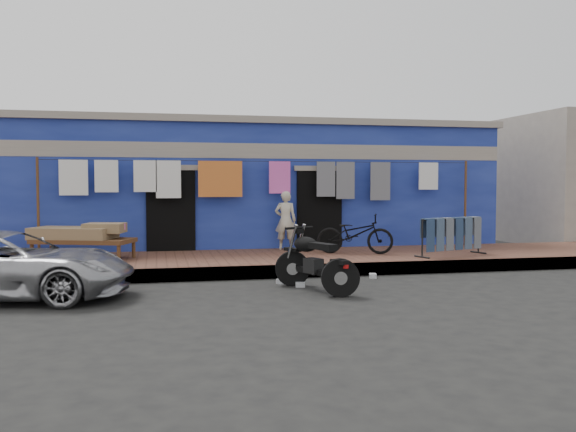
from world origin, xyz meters
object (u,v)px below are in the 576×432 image
at_px(bicycle, 355,229).
at_px(charpoy, 84,242).
at_px(motorcycle, 315,260).
at_px(car, 7,264).
at_px(jeans_rack, 451,236).
at_px(seated_person, 285,220).

distance_m(bicycle, charpoy, 5.72).
relative_size(motorcycle, charpoy, 0.75).
bearing_deg(car, bicycle, -57.68).
relative_size(motorcycle, jeans_rack, 0.97).
height_order(bicycle, motorcycle, bicycle).
bearing_deg(seated_person, charpoy, 25.78).
height_order(car, charpoy, car).
distance_m(charpoy, jeans_rack, 7.68).
bearing_deg(motorcycle, bicycle, 37.24).
bearing_deg(charpoy, seated_person, 10.77).
height_order(car, motorcycle, car).
distance_m(motorcycle, jeans_rack, 4.22).
bearing_deg(motorcycle, jeans_rack, 8.41).
xyz_separation_m(car, motorcycle, (4.81, -0.31, -0.02)).
bearing_deg(bicycle, motorcycle, 172.47).
bearing_deg(seated_person, bicycle, 155.15).
bearing_deg(jeans_rack, bicycle, 158.16).
distance_m(car, seated_person, 6.42).
relative_size(seated_person, bicycle, 0.83).
relative_size(car, motorcycle, 2.26).
bearing_deg(jeans_rack, car, -167.16).
height_order(seated_person, jeans_rack, seated_person).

